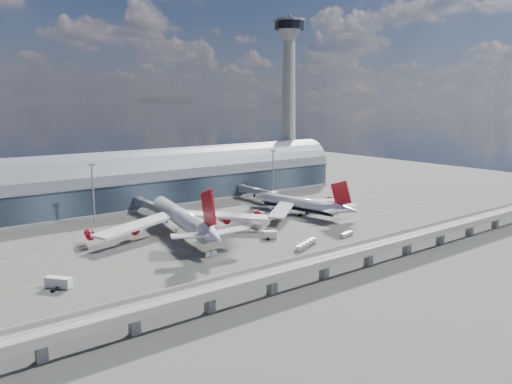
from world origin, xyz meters
TOP-DOWN VIEW (x-y plane):
  - ground at (0.00, 0.00)m, footprint 500.00×500.00m
  - taxi_lines at (0.00, 22.11)m, footprint 200.00×80.12m
  - terminal at (0.00, 77.99)m, footprint 200.00×30.00m
  - control_tower at (85.00, 83.00)m, footprint 19.00×19.00m
  - guideway at (-0.00, -55.00)m, footprint 220.00×8.50m
  - floodlight_mast_left at (-50.00, 55.00)m, footprint 3.00×0.70m
  - floodlight_mast_right at (50.00, 55.00)m, footprint 3.00×0.70m
  - airliner_left at (-29.67, 13.18)m, footprint 72.91×76.76m
  - airliner_right at (31.51, 12.03)m, footprint 56.47×59.08m
  - jet_bridge_left at (-25.70, 53.12)m, footprint 4.40×28.00m
  - jet_bridge_right at (34.73, 51.18)m, footprint 4.40×32.00m
  - service_truck_0 at (-85.35, -15.39)m, footprint 6.72×7.54m
  - service_truck_1 at (-5.87, -11.54)m, footprint 5.83×4.55m
  - service_truck_2 at (-25.66, 0.81)m, footprint 8.12×5.28m
  - service_truck_3 at (56.14, 11.81)m, footprint 3.40×7.00m
  - service_truck_4 at (41.90, 22.07)m, footprint 3.28×4.96m
  - service_truck_5 at (1.54, 23.66)m, footprint 4.53×5.76m
  - cargo_train_0 at (-35.64, -16.45)m, footprint 4.81×1.66m
  - cargo_train_1 at (-2.65, -28.38)m, footprint 13.93×7.10m
  - cargo_train_2 at (20.13, -27.26)m, footprint 7.20×3.18m

SIDE VIEW (x-z plane):
  - ground at x=0.00m, z-range 0.00..0.00m
  - taxi_lines at x=0.00m, z-range 0.00..0.01m
  - cargo_train_2 at x=20.13m, z-range 0.03..1.61m
  - cargo_train_0 at x=-35.64m, z-range 0.04..1.66m
  - cargo_train_1 at x=-2.65m, z-range 0.04..1.94m
  - service_truck_4 at x=41.90m, z-range 0.01..2.66m
  - service_truck_5 at x=1.54m, z-range 0.03..2.66m
  - service_truck_2 at x=-25.66m, z-range 0.06..2.91m
  - service_truck_1 at x=-5.87m, z-range 0.01..3.09m
  - service_truck_0 at x=-85.35m, z-range 0.05..3.22m
  - service_truck_3 at x=56.14m, z-range 0.04..3.30m
  - airliner_right at x=31.51m, z-range -4.53..14.28m
  - jet_bridge_left at x=-25.70m, z-range 1.55..8.80m
  - jet_bridge_right at x=34.73m, z-range 1.56..8.81m
  - guideway at x=0.00m, z-range 1.69..8.89m
  - airliner_left at x=-29.67m, z-range -5.03..18.46m
  - terminal at x=0.00m, z-range -2.66..25.34m
  - floodlight_mast_left at x=-50.00m, z-range 0.78..26.48m
  - floodlight_mast_right at x=50.00m, z-range 0.78..26.48m
  - control_tower at x=85.00m, z-range 0.14..103.14m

